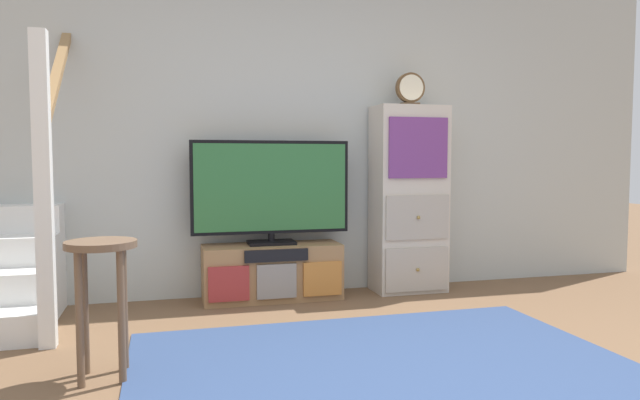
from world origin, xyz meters
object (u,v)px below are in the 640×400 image
at_px(media_console, 272,272).
at_px(desk_clock, 410,89).
at_px(television, 271,189).
at_px(bar_stool_near, 102,276).
at_px(side_cabinet, 409,199).

distance_m(media_console, desk_clock, 1.82).
height_order(media_console, television, television).
relative_size(media_console, bar_stool_near, 1.54).
bearing_deg(bar_stool_near, side_cabinet, 31.95).
relative_size(television, bar_stool_near, 1.78).
height_order(side_cabinet, bar_stool_near, side_cabinet).
bearing_deg(side_cabinet, bar_stool_near, -148.05).
bearing_deg(bar_stool_near, desk_clock, 31.73).
bearing_deg(desk_clock, side_cabinet, 71.86).
distance_m(media_console, television, 0.64).
relative_size(side_cabinet, bar_stool_near, 2.20).
xyz_separation_m(media_console, side_cabinet, (1.14, 0.01, 0.54)).
bearing_deg(television, bar_stool_near, -127.89).
relative_size(desk_clock, bar_stool_near, 0.38).
height_order(television, desk_clock, desk_clock).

